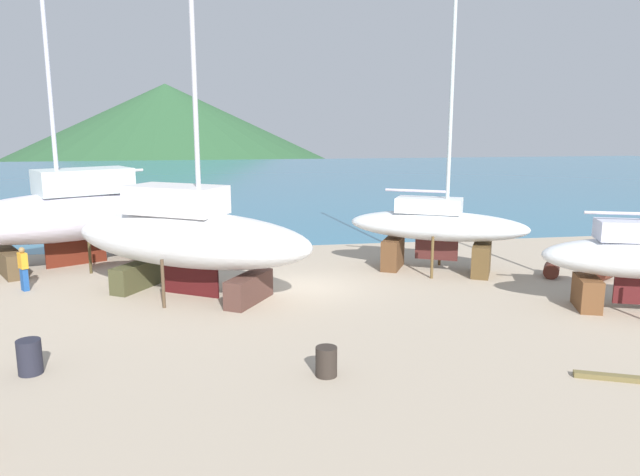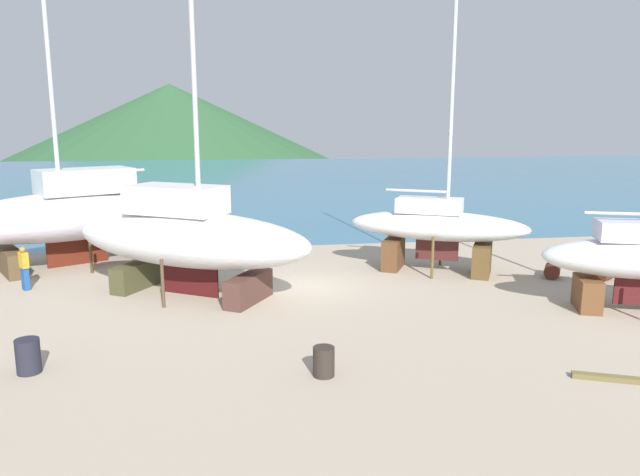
{
  "view_description": "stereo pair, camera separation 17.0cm",
  "coord_description": "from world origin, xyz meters",
  "px_view_note": "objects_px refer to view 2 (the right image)",
  "views": [
    {
      "loc": [
        -2.98,
        -22.06,
        6.28
      ],
      "look_at": [
        0.71,
        0.42,
        1.84
      ],
      "focal_mm": 33.29,
      "sensor_mm": 36.0,
      "label": 1
    },
    {
      "loc": [
        -2.81,
        -22.09,
        6.28
      ],
      "look_at": [
        0.71,
        0.42,
        1.84
      ],
      "focal_mm": 33.29,
      "sensor_mm": 36.0,
      "label": 2
    }
  ],
  "objects_px": {
    "sailboat_large_starboard": "(76,213)",
    "barrel_blue_faded": "(552,270)",
    "barrel_rust_mid": "(324,362)",
    "sailboat_mid_port": "(188,237)",
    "sailboat_far_slipway": "(437,227)",
    "worker": "(24,268)",
    "barrel_ochre": "(604,273)",
    "barrel_tipped_center": "(28,356)"
  },
  "relations": [
    {
      "from": "sailboat_mid_port",
      "to": "barrel_ochre",
      "type": "xyz_separation_m",
      "value": [
        16.43,
        -0.55,
        -1.88
      ]
    },
    {
      "from": "sailboat_mid_port",
      "to": "barrel_rust_mid",
      "type": "distance_m",
      "value": 8.9
    },
    {
      "from": "barrel_tipped_center",
      "to": "barrel_rust_mid",
      "type": "bearing_deg",
      "value": -10.31
    },
    {
      "from": "barrel_rust_mid",
      "to": "barrel_ochre",
      "type": "xyz_separation_m",
      "value": [
        12.68,
        7.32,
        -0.07
      ]
    },
    {
      "from": "sailboat_far_slipway",
      "to": "barrel_ochre",
      "type": "relative_size",
      "value": 13.9
    },
    {
      "from": "sailboat_mid_port",
      "to": "sailboat_far_slipway",
      "type": "bearing_deg",
      "value": 42.02
    },
    {
      "from": "sailboat_large_starboard",
      "to": "barrel_rust_mid",
      "type": "xyz_separation_m",
      "value": [
        8.97,
        -13.56,
        -1.94
      ]
    },
    {
      "from": "worker",
      "to": "barrel_tipped_center",
      "type": "relative_size",
      "value": 1.88
    },
    {
      "from": "barrel_rust_mid",
      "to": "barrel_tipped_center",
      "type": "xyz_separation_m",
      "value": [
        -7.41,
        1.35,
        0.07
      ]
    },
    {
      "from": "sailboat_large_starboard",
      "to": "worker",
      "type": "bearing_deg",
      "value": 47.24
    },
    {
      "from": "sailboat_far_slipway",
      "to": "barrel_rust_mid",
      "type": "relative_size",
      "value": 16.46
    },
    {
      "from": "barrel_rust_mid",
      "to": "sailboat_large_starboard",
      "type": "bearing_deg",
      "value": 123.48
    },
    {
      "from": "sailboat_large_starboard",
      "to": "barrel_tipped_center",
      "type": "bearing_deg",
      "value": 68.52
    },
    {
      "from": "sailboat_far_slipway",
      "to": "barrel_ochre",
      "type": "distance_m",
      "value": 6.9
    },
    {
      "from": "barrel_blue_faded",
      "to": "worker",
      "type": "bearing_deg",
      "value": 176.16
    },
    {
      "from": "sailboat_large_starboard",
      "to": "barrel_tipped_center",
      "type": "xyz_separation_m",
      "value": [
        1.56,
        -12.22,
        -1.88
      ]
    },
    {
      "from": "sailboat_large_starboard",
      "to": "worker",
      "type": "xyz_separation_m",
      "value": [
        -1.02,
        -4.08,
        -1.45
      ]
    },
    {
      "from": "barrel_blue_faded",
      "to": "barrel_ochre",
      "type": "height_order",
      "value": "barrel_blue_faded"
    },
    {
      "from": "barrel_rust_mid",
      "to": "barrel_tipped_center",
      "type": "height_order",
      "value": "barrel_tipped_center"
    },
    {
      "from": "sailboat_far_slipway",
      "to": "barrel_blue_faded",
      "type": "bearing_deg",
      "value": 6.66
    },
    {
      "from": "sailboat_large_starboard",
      "to": "barrel_blue_faded",
      "type": "relative_size",
      "value": 18.17
    },
    {
      "from": "worker",
      "to": "barrel_blue_faded",
      "type": "relative_size",
      "value": 1.82
    },
    {
      "from": "worker",
      "to": "barrel_ochre",
      "type": "height_order",
      "value": "worker"
    },
    {
      "from": "barrel_rust_mid",
      "to": "barrel_ochre",
      "type": "height_order",
      "value": "barrel_rust_mid"
    },
    {
      "from": "worker",
      "to": "sailboat_far_slipway",
      "type": "bearing_deg",
      "value": -34.34
    },
    {
      "from": "sailboat_mid_port",
      "to": "sailboat_large_starboard",
      "type": "distance_m",
      "value": 7.73
    },
    {
      "from": "sailboat_large_starboard",
      "to": "barrel_tipped_center",
      "type": "relative_size",
      "value": 18.79
    },
    {
      "from": "sailboat_mid_port",
      "to": "barrel_rust_mid",
      "type": "bearing_deg",
      "value": -33.23
    },
    {
      "from": "sailboat_far_slipway",
      "to": "barrel_rust_mid",
      "type": "height_order",
      "value": "sailboat_far_slipway"
    },
    {
      "from": "barrel_blue_faded",
      "to": "barrel_tipped_center",
      "type": "relative_size",
      "value": 1.03
    },
    {
      "from": "sailboat_far_slipway",
      "to": "barrel_tipped_center",
      "type": "distance_m",
      "value": 16.3
    },
    {
      "from": "worker",
      "to": "barrel_blue_faded",
      "type": "height_order",
      "value": "worker"
    },
    {
      "from": "sailboat_far_slipway",
      "to": "barrel_tipped_center",
      "type": "relative_size",
      "value": 13.91
    },
    {
      "from": "sailboat_large_starboard",
      "to": "barrel_ochre",
      "type": "xyz_separation_m",
      "value": [
        21.65,
        -6.24,
        -2.02
      ]
    },
    {
      "from": "barrel_ochre",
      "to": "barrel_tipped_center",
      "type": "height_order",
      "value": "barrel_tipped_center"
    },
    {
      "from": "sailboat_mid_port",
      "to": "sailboat_large_starboard",
      "type": "bearing_deg",
      "value": 163.84
    },
    {
      "from": "sailboat_large_starboard",
      "to": "barrel_blue_faded",
      "type": "distance_m",
      "value": 20.68
    },
    {
      "from": "sailboat_far_slipway",
      "to": "barrel_rust_mid",
      "type": "bearing_deg",
      "value": -95.55
    },
    {
      "from": "sailboat_mid_port",
      "to": "barrel_tipped_center",
      "type": "distance_m",
      "value": 7.68
    },
    {
      "from": "sailboat_far_slipway",
      "to": "barrel_tipped_center",
      "type": "xyz_separation_m",
      "value": [
        -13.86,
        -8.45,
        -1.5
      ]
    },
    {
      "from": "barrel_blue_faded",
      "to": "sailboat_far_slipway",
      "type": "bearing_deg",
      "value": 158.82
    },
    {
      "from": "sailboat_large_starboard",
      "to": "sailboat_far_slipway",
      "type": "relative_size",
      "value": 1.35
    }
  ]
}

